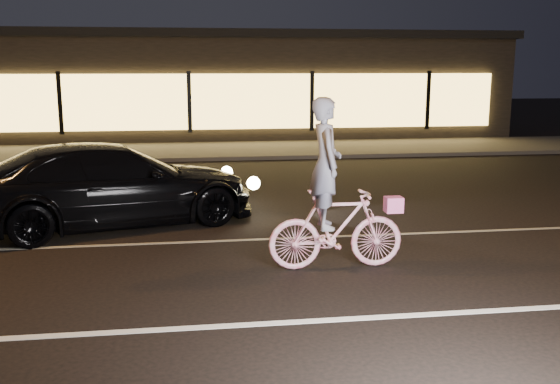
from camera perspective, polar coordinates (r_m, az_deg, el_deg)
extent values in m
plane|color=black|center=(8.59, -8.10, -8.23)|extent=(90.00, 90.00, 0.00)
cube|color=silver|center=(7.19, -8.07, -12.20)|extent=(60.00, 0.12, 0.01)
cube|color=gray|center=(10.49, -8.12, -4.55)|extent=(60.00, 0.10, 0.01)
cube|color=#383533|center=(21.28, -8.18, 3.73)|extent=(30.00, 4.00, 0.12)
cube|color=black|center=(27.10, -8.30, 9.48)|extent=(25.00, 8.00, 4.00)
cube|color=black|center=(27.12, -8.43, 13.81)|extent=(25.40, 8.40, 0.30)
cube|color=#ECBA52|center=(23.03, -8.29, 8.16)|extent=(23.00, 0.15, 2.00)
cube|color=black|center=(23.40, -19.47, 7.68)|extent=(0.15, 0.08, 2.20)
cube|color=black|center=(22.95, -8.29, 8.14)|extent=(0.15, 0.08, 2.20)
cube|color=black|center=(23.37, 2.93, 8.31)|extent=(0.15, 0.08, 2.20)
cube|color=black|center=(24.62, 13.37, 8.17)|extent=(0.15, 0.08, 2.20)
imported|color=#E13768|center=(8.97, 5.16, -3.38)|extent=(1.95, 0.55, 1.17)
imported|color=silver|center=(8.74, 4.20, 2.62)|extent=(0.44, 0.67, 1.85)
cube|color=#FB4A9B|center=(9.11, 10.34, -1.14)|extent=(0.25, 0.20, 0.22)
imported|color=black|center=(11.73, -15.11, 0.65)|extent=(5.61, 3.64, 1.51)
sphere|color=#FFF2BF|center=(13.09, -4.90, 1.82)|extent=(0.25, 0.25, 0.25)
sphere|color=#FFF2BF|center=(11.83, -2.44, 0.81)|extent=(0.25, 0.25, 0.25)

